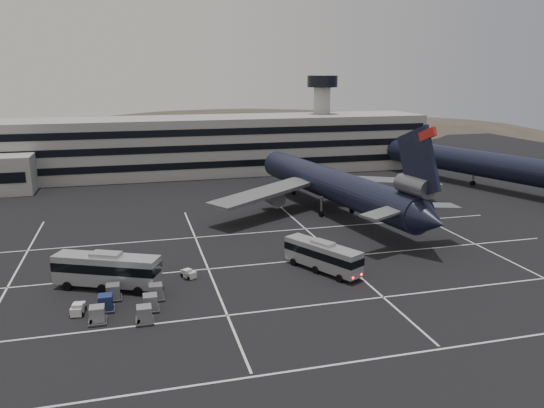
{
  "coord_description": "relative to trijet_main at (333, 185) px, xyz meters",
  "views": [
    {
      "loc": [
        -14.66,
        -60.78,
        24.95
      ],
      "look_at": [
        5.89,
        16.31,
        5.0
      ],
      "focal_mm": 35.0,
      "sensor_mm": 36.0,
      "label": 1
    }
  ],
  "objects": [
    {
      "name": "lane_markings",
      "position": [
        -19.05,
        -25.7,
        -5.24
      ],
      "size": [
        90.0,
        55.62,
        0.01
      ],
      "color": "silver",
      "rests_on": "ground"
    },
    {
      "name": "ground",
      "position": [
        -20.0,
        -26.43,
        -5.25
      ],
      "size": [
        260.0,
        260.0,
        0.0
      ],
      "primitive_type": "plane",
      "color": "black",
      "rests_on": "ground"
    },
    {
      "name": "trijet_far",
      "position": [
        39.55,
        13.23,
        0.18
      ],
      "size": [
        26.44,
        56.2,
        18.08
      ],
      "rotation": [
        0.0,
        0.0,
        0.32
      ],
      "color": "black",
      "rests_on": "ground"
    },
    {
      "name": "hills",
      "position": [
        -2.0,
        143.57,
        -17.32
      ],
      "size": [
        352.0,
        180.0,
        44.0
      ],
      "color": "#38332B",
      "rests_on": "ground"
    },
    {
      "name": "terminal",
      "position": [
        -22.94,
        44.71,
        1.68
      ],
      "size": [
        125.0,
        26.0,
        24.0
      ],
      "color": "gray",
      "rests_on": "ground"
    },
    {
      "name": "bus_near",
      "position": [
        -11.87,
        -26.89,
        -3.06
      ],
      "size": [
        7.66,
        11.21,
        4.0
      ],
      "rotation": [
        0.0,
        0.0,
        0.49
      ],
      "color": "#A1A3A9",
      "rests_on": "ground"
    },
    {
      "name": "uld_cluster",
      "position": [
        -36.07,
        -32.45,
        -4.38
      ],
      "size": [
        8.36,
        9.25,
        1.77
      ],
      "rotation": [
        0.0,
        0.0,
        -0.25
      ],
      "color": "#2D2D30",
      "rests_on": "ground"
    },
    {
      "name": "tug_b",
      "position": [
        -28.72,
        -24.8,
        -4.69
      ],
      "size": [
        1.99,
        2.28,
        1.26
      ],
      "rotation": [
        0.0,
        0.0,
        0.52
      ],
      "color": "silver",
      "rests_on": "ground"
    },
    {
      "name": "trijet_main",
      "position": [
        0.0,
        0.0,
        0.0
      ],
      "size": [
        46.81,
        57.54,
        18.08
      ],
      "rotation": [
        0.0,
        0.0,
        0.17
      ],
      "color": "black",
      "rests_on": "ground"
    },
    {
      "name": "tug_a",
      "position": [
        -41.23,
        -32.08,
        -4.64
      ],
      "size": [
        1.59,
        2.31,
        1.38
      ],
      "rotation": [
        0.0,
        0.0,
        -0.14
      ],
      "color": "silver",
      "rests_on": "ground"
    },
    {
      "name": "bus_far",
      "position": [
        -38.36,
        -25.66,
        -2.8
      ],
      "size": [
        12.7,
        7.99,
        4.47
      ],
      "rotation": [
        0.0,
        0.0,
        1.14
      ],
      "color": "#A1A3A9",
      "rests_on": "ground"
    }
  ]
}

